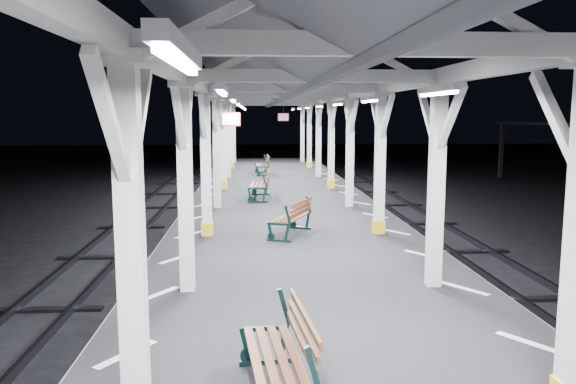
{
  "coord_description": "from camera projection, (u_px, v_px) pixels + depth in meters",
  "views": [
    {
      "loc": [
        -0.96,
        -10.77,
        3.8
      ],
      "look_at": [
        -0.22,
        0.7,
        2.2
      ],
      "focal_mm": 35.0,
      "sensor_mm": 36.0,
      "label": 1
    }
  ],
  "objects": [
    {
      "name": "bench_extra",
      "position": [
        264.0,
        164.0,
        26.14
      ],
      "size": [
        0.68,
        1.67,
        0.89
      ],
      "rotation": [
        0.0,
        0.0,
        0.04
      ],
      "color": "black",
      "rests_on": "platform"
    },
    {
      "name": "bench_mid",
      "position": [
        294.0,
        217.0,
        12.98
      ],
      "size": [
        1.12,
        1.63,
        0.83
      ],
      "rotation": [
        0.0,
        0.0,
        -0.41
      ],
      "color": "black",
      "rests_on": "platform"
    },
    {
      "name": "track_left",
      "position": [
        45.0,
        307.0,
        10.9
      ],
      "size": [
        2.2,
        60.0,
        0.16
      ],
      "color": "#2D2D33",
      "rests_on": "ground"
    },
    {
      "name": "bench_near",
      "position": [
        284.0,
        353.0,
        5.5
      ],
      "size": [
        0.77,
        1.69,
        0.89
      ],
      "rotation": [
        0.0,
        0.0,
        0.1
      ],
      "color": "black",
      "rests_on": "platform"
    },
    {
      "name": "track_right",
      "position": [
        543.0,
        296.0,
        11.54
      ],
      "size": [
        2.2,
        60.0,
        0.16
      ],
      "color": "#2D2D33",
      "rests_on": "ground"
    },
    {
      "name": "hazard_stripes_right",
      "position": [
        423.0,
        255.0,
        11.25
      ],
      "size": [
        1.0,
        48.0,
        0.01
      ],
      "primitive_type": "cube",
      "color": "silver",
      "rests_on": "platform"
    },
    {
      "name": "hazard_stripes_left",
      "position": [
        176.0,
        259.0,
        10.93
      ],
      "size": [
        1.0,
        48.0,
        0.01
      ],
      "primitive_type": "cube",
      "color": "silver",
      "rests_on": "platform"
    },
    {
      "name": "platform",
      "position": [
        301.0,
        281.0,
        11.16
      ],
      "size": [
        6.0,
        50.0,
        1.0
      ],
      "primitive_type": "cube",
      "color": "black",
      "rests_on": "ground"
    },
    {
      "name": "bench_far",
      "position": [
        262.0,
        184.0,
        18.58
      ],
      "size": [
        0.79,
        1.81,
        0.96
      ],
      "rotation": [
        0.0,
        0.0,
        -0.07
      ],
      "color": "black",
      "rests_on": "platform"
    },
    {
      "name": "ground",
      "position": [
        301.0,
        305.0,
        11.23
      ],
      "size": [
        120.0,
        120.0,
        0.0
      ],
      "primitive_type": "plane",
      "color": "black",
      "rests_on": "ground"
    },
    {
      "name": "canopy",
      "position": [
        302.0,
        74.0,
        10.58
      ],
      "size": [
        5.4,
        49.0,
        4.65
      ],
      "color": "silver",
      "rests_on": "platform"
    }
  ]
}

